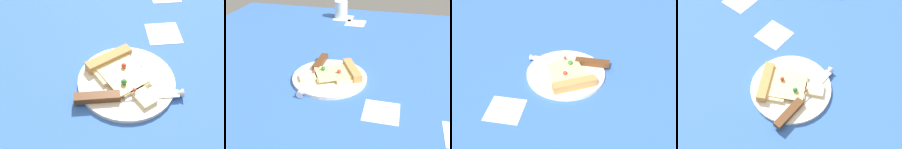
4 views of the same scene
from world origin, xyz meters
TOP-DOWN VIEW (x-y plane):
  - ground_plane at (0.02, 0.01)cm, footprint 141.79×141.79cm
  - plate at (-2.83, -3.48)cm, footprint 22.41×22.41cm
  - pizza_slice at (-0.55, -2.24)cm, footprint 19.02×15.14cm
  - knife at (-7.85, -1.00)cm, footprint 2.33×24.02cm
  - drinking_glass at (-13.23, 55.64)cm, footprint 6.35×6.35cm

SIDE VIEW (x-z plane):
  - ground_plane at x=0.02cm, z-range -3.00..0.00cm
  - plate at x=-2.83cm, z-range 0.00..1.01cm
  - knife at x=-7.85cm, z-range 0.38..2.83cm
  - pizza_slice at x=-0.55cm, z-range 0.48..3.11cm
  - drinking_glass at x=-13.23cm, z-range 0.00..8.15cm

